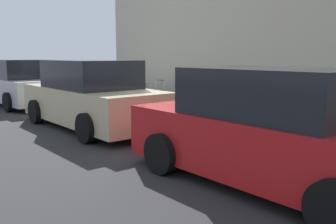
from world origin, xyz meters
name	(u,v)px	position (x,y,z in m)	size (l,w,h in m)	color
ground_plane	(163,127)	(0.00, 0.00, 0.00)	(40.00, 40.00, 0.00)	#28282B
sidewalk_curb	(228,115)	(0.00, -2.50, 0.07)	(18.00, 5.00, 0.14)	#9E9B93
suitcase_red_0	(317,125)	(-3.69, -0.81, 0.52)	(0.39, 0.27, 0.99)	red
suitcase_olive_1	(293,124)	(-3.20, -0.81, 0.45)	(0.36, 0.28, 0.94)	#59601E
suitcase_silver_2	(270,122)	(-2.71, -0.73, 0.45)	(0.38, 0.25, 0.91)	#9EA0A8
suitcase_teal_3	(250,117)	(-2.16, -0.74, 0.48)	(0.48, 0.23, 0.97)	#0F606B
suitcase_navy_4	(231,114)	(-1.59, -0.79, 0.47)	(0.41, 0.26, 0.89)	navy
suitcase_black_5	(215,112)	(-1.05, -0.82, 0.45)	(0.43, 0.23, 0.68)	black
suitcase_maroon_6	(200,109)	(-0.51, -0.82, 0.46)	(0.43, 0.22, 0.97)	maroon
suitcase_red_7	(184,105)	(0.01, -0.71, 0.51)	(0.36, 0.21, 0.79)	red
suitcase_olive_8	(172,105)	(0.56, -0.76, 0.44)	(0.51, 0.26, 0.65)	#59601E
suitcase_silver_9	(160,102)	(1.18, -0.82, 0.48)	(0.49, 0.21, 0.99)	#9EA0A8
suitcase_teal_10	(147,100)	(1.76, -0.79, 0.48)	(0.44, 0.21, 0.87)	#0F606B
suitcase_navy_11	(138,97)	(2.31, -0.81, 0.52)	(0.41, 0.23, 1.05)	navy
fire_hydrant	(121,94)	(3.21, -0.77, 0.56)	(0.39, 0.21, 0.80)	#99999E
bollard_post	(107,92)	(3.93, -0.62, 0.55)	(0.13, 0.13, 0.82)	brown
parked_car_red_0	(271,132)	(-4.22, 1.41, 0.77)	(4.41, 2.01, 1.65)	#AD1619
parked_car_beige_1	(91,96)	(1.14, 1.41, 0.79)	(4.71, 2.05, 1.70)	tan
parked_car_silver_2	(21,84)	(6.65, 1.41, 0.78)	(4.70, 2.18, 1.67)	#B2B5BA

